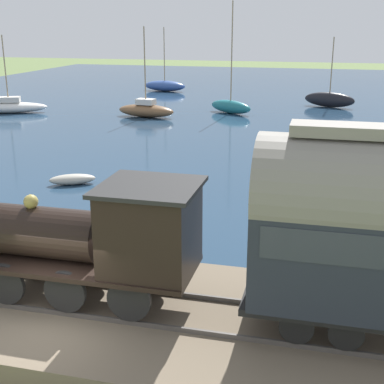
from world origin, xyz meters
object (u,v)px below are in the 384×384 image
object	(u,v)px
sailboat_blue	(165,86)
rowboat_off_pier	(72,179)
steam_locomotive	(95,234)
sailboat_black	(329,99)
sailboat_brown	(146,110)
sailboat_teal	(231,106)
rowboat_far_out	(90,239)
sailboat_white	(9,107)

from	to	relation	value
sailboat_blue	rowboat_off_pier	size ratio (longest dim) A/B	3.05
steam_locomotive	sailboat_blue	bearing A→B (deg)	14.86
sailboat_black	rowboat_off_pier	distance (m)	30.57
sailboat_black	rowboat_off_pier	world-z (taller)	sailboat_black
sailboat_black	sailboat_brown	size ratio (longest dim) A/B	0.87
sailboat_teal	rowboat_far_out	xyz separation A→B (m)	(-28.97, -0.21, -0.45)
sailboat_blue	steam_locomotive	bearing A→B (deg)	-157.35
sailboat_white	rowboat_far_out	distance (m)	30.81
steam_locomotive	rowboat_far_out	size ratio (longest dim) A/B	3.05
sailboat_black	rowboat_far_out	size ratio (longest dim) A/B	2.92
sailboat_blue	rowboat_off_pier	distance (m)	36.63
sailboat_brown	sailboat_white	bearing A→B (deg)	100.77
sailboat_teal	sailboat_blue	size ratio (longest dim) A/B	1.31
sailboat_blue	sailboat_brown	size ratio (longest dim) A/B	0.97
sailboat_blue	sailboat_brown	distance (m)	17.44
sailboat_blue	rowboat_far_out	distance (m)	43.68
sailboat_black	sailboat_white	world-z (taller)	sailboat_white
sailboat_white	rowboat_off_pier	bearing A→B (deg)	-163.21
sailboat_brown	rowboat_off_pier	distance (m)	19.21
sailboat_blue	sailboat_brown	world-z (taller)	sailboat_brown
sailboat_teal	sailboat_brown	bearing A→B (deg)	151.69
sailboat_blue	sailboat_white	size ratio (longest dim) A/B	1.06
sailboat_blue	rowboat_off_pier	bearing A→B (deg)	-162.27
steam_locomotive	sailboat_black	xyz separation A→B (m)	(39.35, -5.50, -1.74)
steam_locomotive	rowboat_far_out	xyz separation A→B (m)	(4.70, 2.39, -2.25)
sailboat_black	sailboat_teal	bearing A→B (deg)	144.59
sailboat_white	rowboat_off_pier	xyz separation A→B (m)	(-18.18, -14.77, -0.28)
rowboat_off_pier	rowboat_far_out	world-z (taller)	rowboat_off_pier
sailboat_blue	sailboat_black	size ratio (longest dim) A/B	1.12
steam_locomotive	sailboat_teal	bearing A→B (deg)	4.42
sailboat_brown	rowboat_off_pier	world-z (taller)	sailboat_brown
sailboat_teal	rowboat_off_pier	size ratio (longest dim) A/B	3.99
sailboat_teal	rowboat_far_out	bearing A→B (deg)	-147.20
steam_locomotive	rowboat_far_out	bearing A→B (deg)	26.95
sailboat_brown	sailboat_white	world-z (taller)	sailboat_brown
sailboat_blue	rowboat_far_out	bearing A→B (deg)	-158.80
steam_locomotive	sailboat_brown	bearing A→B (deg)	16.56
sailboat_teal	sailboat_white	xyz separation A→B (m)	(-4.39, 18.36, -0.09)
sailboat_blue	sailboat_white	bearing A→B (deg)	162.54
sailboat_teal	sailboat_blue	xyz separation A→B (m)	(13.51, 9.91, -0.02)
steam_locomotive	sailboat_brown	size ratio (longest dim) A/B	0.91
sailboat_brown	rowboat_far_out	bearing A→B (deg)	-158.66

